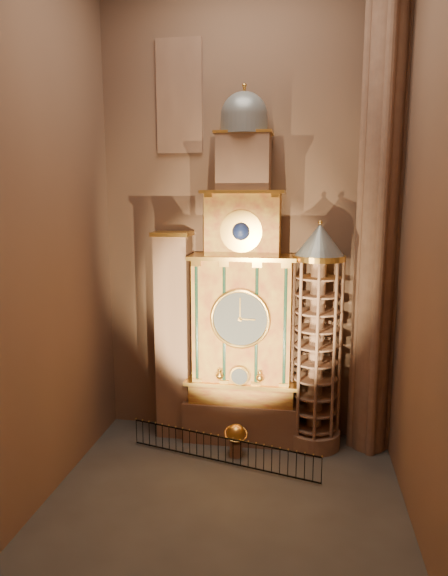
% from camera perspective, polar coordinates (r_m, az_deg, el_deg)
% --- Properties ---
extents(floor, '(14.00, 14.00, 0.00)m').
position_cam_1_polar(floor, '(22.37, 0.33, -21.80)').
color(floor, '#383330').
rests_on(floor, ground).
extents(wall_back, '(22.00, 0.00, 22.00)m').
position_cam_1_polar(wall_back, '(24.97, 2.46, 8.18)').
color(wall_back, brown).
rests_on(wall_back, floor).
extents(wall_left, '(0.00, 22.00, 22.00)m').
position_cam_1_polar(wall_left, '(21.24, -18.81, 7.35)').
color(wall_left, brown).
rests_on(wall_left, floor).
extents(wall_right, '(0.00, 22.00, 22.00)m').
position_cam_1_polar(wall_right, '(19.26, 21.58, 6.96)').
color(wall_right, brown).
rests_on(wall_right, floor).
extents(astronomical_clock, '(5.60, 2.41, 16.70)m').
position_cam_1_polar(astronomical_clock, '(24.47, 2.11, -2.07)').
color(astronomical_clock, '#8C634C').
rests_on(astronomical_clock, floor).
extents(portrait_tower, '(1.80, 1.60, 10.20)m').
position_cam_1_polar(portrait_tower, '(25.47, -5.56, -5.16)').
color(portrait_tower, '#8C634C').
rests_on(portrait_tower, floor).
extents(stair_turret, '(2.50, 2.50, 10.80)m').
position_cam_1_polar(stair_turret, '(24.39, 10.24, -5.67)').
color(stair_turret, '#8C634C').
rests_on(stair_turret, floor).
extents(gothic_pier, '(2.04, 2.04, 22.00)m').
position_cam_1_polar(gothic_pier, '(24.02, 16.92, 7.69)').
color(gothic_pier, '#8C634C').
rests_on(gothic_pier, floor).
extents(stained_glass_window, '(2.20, 0.14, 5.20)m').
position_cam_1_polar(stained_glass_window, '(25.88, -4.99, 20.45)').
color(stained_glass_window, navy).
rests_on(stained_glass_window, wall_back).
extents(celestial_globe, '(1.33, 1.30, 1.54)m').
position_cam_1_polar(celestial_globe, '(24.58, 1.34, -16.24)').
color(celestial_globe, '#8C634C').
rests_on(celestial_globe, floor).
extents(iron_railing, '(8.75, 2.33, 1.22)m').
position_cam_1_polar(iron_railing, '(24.07, -0.24, -17.53)').
color(iron_railing, black).
rests_on(iron_railing, floor).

